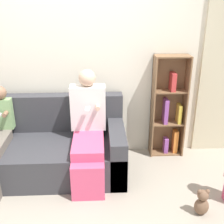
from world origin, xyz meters
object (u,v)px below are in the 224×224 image
at_px(adult_seated, 88,126).
at_px(teddy_bear, 202,203).
at_px(couch, 51,150).
at_px(bookshelf, 169,109).

xyz_separation_m(adult_seated, teddy_bear, (1.15, -0.79, -0.50)).
bearing_deg(couch, bookshelf, 13.46).
bearing_deg(teddy_bear, bookshelf, 93.64).
bearing_deg(teddy_bear, adult_seated, 145.69).
distance_m(adult_seated, bookshelf, 1.17).
bearing_deg(adult_seated, couch, 169.21).
xyz_separation_m(couch, bookshelf, (1.55, 0.37, 0.36)).
distance_m(couch, bookshelf, 1.64).
bearing_deg(bookshelf, teddy_bear, -86.36).
height_order(adult_seated, bookshelf, bookshelf).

